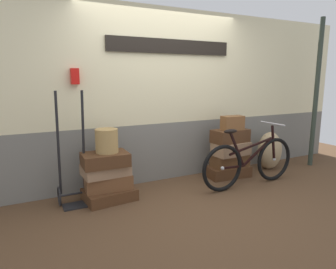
{
  "coord_description": "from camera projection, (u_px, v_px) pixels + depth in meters",
  "views": [
    {
      "loc": [
        -1.98,
        -3.29,
        1.56
      ],
      "look_at": [
        -0.16,
        0.27,
        0.81
      ],
      "focal_mm": 32.28,
      "sensor_mm": 36.0,
      "label": 1
    }
  ],
  "objects": [
    {
      "name": "suitcase_2",
      "position": [
        106.0,
        170.0,
        3.88
      ],
      "size": [
        0.59,
        0.42,
        0.14
      ],
      "primitive_type": "cube",
      "rotation": [
        0.0,
        0.0,
        0.05
      ],
      "color": "#937051",
      "rests_on": "suitcase_1"
    },
    {
      "name": "bicycle",
      "position": [
        249.0,
        162.0,
        4.38
      ],
      "size": [
        1.65,
        0.46,
        0.91
      ],
      "color": "black",
      "rests_on": "ground"
    },
    {
      "name": "burlap_sack",
      "position": [
        270.0,
        151.0,
        5.2
      ],
      "size": [
        0.44,
        0.37,
        0.65
      ],
      "primitive_type": "ellipsoid",
      "color": "tan",
      "rests_on": "ground"
    },
    {
      "name": "station_building",
      "position": [
        161.0,
        96.0,
        4.56
      ],
      "size": [
        7.23,
        0.74,
        2.56
      ],
      "color": "slate",
      "rests_on": "ground"
    },
    {
      "name": "suitcase_3",
      "position": [
        105.0,
        159.0,
        3.81
      ],
      "size": [
        0.58,
        0.41,
        0.16
      ],
      "primitive_type": "cube",
      "rotation": [
        0.0,
        0.0,
        -0.03
      ],
      "color": "#4C2D19",
      "rests_on": "suitcase_2"
    },
    {
      "name": "suitcase_4",
      "position": [
        228.0,
        171.0,
        4.83
      ],
      "size": [
        0.7,
        0.42,
        0.17
      ],
      "primitive_type": "cube",
      "rotation": [
        0.0,
        0.0,
        -0.09
      ],
      "color": "#4C2D19",
      "rests_on": "ground"
    },
    {
      "name": "ground",
      "position": [
        188.0,
        198.0,
        4.06
      ],
      "size": [
        9.23,
        5.2,
        0.06
      ],
      "primitive_type": "cube",
      "color": "#513823"
    },
    {
      "name": "suitcase_6",
      "position": [
        231.0,
        149.0,
        4.71
      ],
      "size": [
        0.59,
        0.36,
        0.2
      ],
      "primitive_type": "cube",
      "rotation": [
        0.0,
        0.0,
        0.06
      ],
      "color": "#937051",
      "rests_on": "suitcase_5"
    },
    {
      "name": "wicker_basket",
      "position": [
        107.0,
        141.0,
        3.8
      ],
      "size": [
        0.28,
        0.28,
        0.3
      ],
      "primitive_type": "cylinder",
      "color": "#A8844C",
      "rests_on": "suitcase_3"
    },
    {
      "name": "suitcase_8",
      "position": [
        232.0,
        123.0,
        4.63
      ],
      "size": [
        0.35,
        0.2,
        0.22
      ],
      "primitive_type": "cube",
      "rotation": [
        0.0,
        0.0,
        -0.07
      ],
      "color": "brown",
      "rests_on": "suitcase_7"
    },
    {
      "name": "suitcase_5",
      "position": [
        230.0,
        160.0,
        4.79
      ],
      "size": [
        0.58,
        0.33,
        0.2
      ],
      "primitive_type": "cube",
      "rotation": [
        0.0,
        0.0,
        -0.03
      ],
      "color": "brown",
      "rests_on": "suitcase_4"
    },
    {
      "name": "suitcase_1",
      "position": [
        108.0,
        181.0,
        3.91
      ],
      "size": [
        0.61,
        0.4,
        0.18
      ],
      "primitive_type": "cube",
      "rotation": [
        0.0,
        0.0,
        -0.07
      ],
      "color": "brown",
      "rests_on": "suitcase_0"
    },
    {
      "name": "luggage_trolley",
      "position": [
        73.0,
        175.0,
        3.74
      ],
      "size": [
        0.38,
        0.34,
        1.42
      ],
      "color": "black",
      "rests_on": "ground"
    },
    {
      "name": "suitcase_0",
      "position": [
        109.0,
        194.0,
        3.91
      ],
      "size": [
        0.67,
        0.51,
        0.15
      ],
      "primitive_type": "cube",
      "rotation": [
        0.0,
        0.0,
        0.09
      ],
      "color": "#4C2D19",
      "rests_on": "ground"
    },
    {
      "name": "suitcase_7",
      "position": [
        230.0,
        136.0,
        4.7
      ],
      "size": [
        0.6,
        0.35,
        0.2
      ],
      "primitive_type": "cube",
      "rotation": [
        0.0,
        0.0,
        0.07
      ],
      "color": "#4C2D19",
      "rests_on": "suitcase_6"
    }
  ]
}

